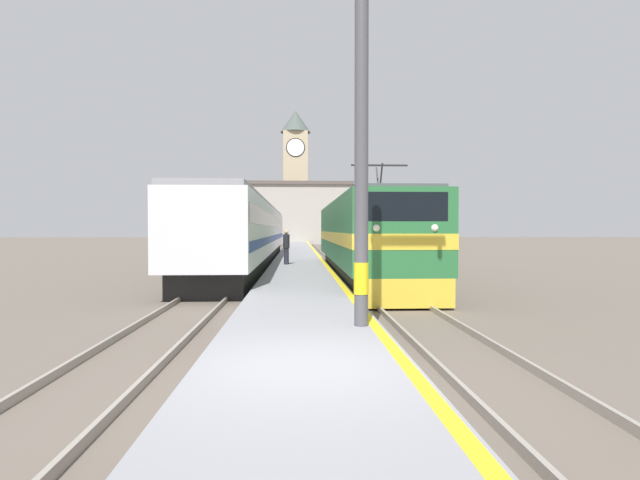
% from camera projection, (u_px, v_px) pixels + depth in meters
% --- Properties ---
extents(ground_plane, '(200.00, 200.00, 0.00)m').
position_uv_depth(ground_plane, '(299.00, 260.00, 36.71)').
color(ground_plane, '#60564C').
extents(platform, '(3.02, 140.00, 0.42)m').
position_uv_depth(platform, '(299.00, 261.00, 31.71)').
color(platform, gray).
rests_on(platform, ground).
extents(rail_track_near, '(2.83, 140.00, 0.16)m').
position_uv_depth(rail_track_near, '(343.00, 264.00, 31.84)').
color(rail_track_near, '#60564C').
rests_on(rail_track_near, ground).
extents(rail_track_far, '(2.83, 140.00, 0.16)m').
position_uv_depth(rail_track_far, '(251.00, 264.00, 31.58)').
color(rail_track_far, '#60564C').
rests_on(rail_track_far, ground).
extents(locomotive_train, '(2.92, 17.58, 4.56)m').
position_uv_depth(locomotive_train, '(363.00, 238.00, 22.18)').
color(locomotive_train, black).
rests_on(locomotive_train, ground).
extents(passenger_train, '(2.92, 34.73, 3.75)m').
position_uv_depth(passenger_train, '(252.00, 233.00, 31.93)').
color(passenger_train, black).
rests_on(passenger_train, ground).
extents(catenary_mast, '(2.03, 0.28, 7.92)m').
position_uv_depth(catenary_mast, '(364.00, 119.00, 9.37)').
color(catenary_mast, '#4C4C51').
rests_on(catenary_mast, platform).
extents(person_on_platform, '(0.34, 0.34, 1.79)m').
position_uv_depth(person_on_platform, '(286.00, 246.00, 25.84)').
color(person_on_platform, '#23232D').
rests_on(person_on_platform, platform).
extents(clock_tower, '(5.09, 5.09, 22.24)m').
position_uv_depth(clock_tower, '(296.00, 172.00, 84.35)').
color(clock_tower, tan).
rests_on(clock_tower, ground).
extents(station_building, '(21.71, 6.98, 9.23)m').
position_uv_depth(station_building, '(280.00, 213.00, 75.17)').
color(station_building, '#A8A399').
rests_on(station_building, ground).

